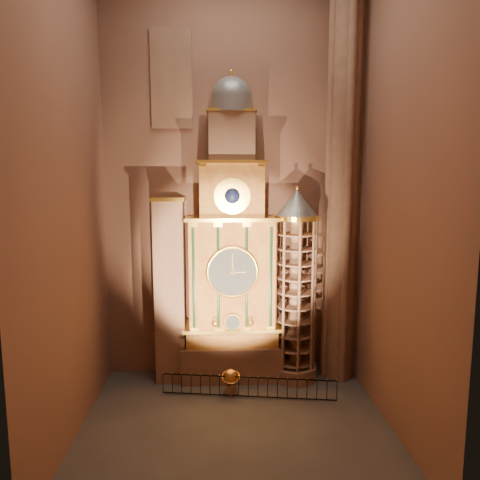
{
  "coord_description": "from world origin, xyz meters",
  "views": [
    {
      "loc": [
        -0.74,
        -18.11,
        10.98
      ],
      "look_at": [
        0.35,
        3.0,
        8.14
      ],
      "focal_mm": 32.0,
      "sensor_mm": 36.0,
      "label": 1
    }
  ],
  "objects": [
    {
      "name": "stair_turret",
      "position": [
        3.5,
        4.7,
        5.27
      ],
      "size": [
        2.5,
        2.5,
        10.8
      ],
      "color": "#8C634C",
      "rests_on": "floor"
    },
    {
      "name": "floor",
      "position": [
        0.0,
        0.0,
        0.0
      ],
      "size": [
        14.0,
        14.0,
        0.0
      ],
      "primitive_type": "plane",
      "color": "#383330",
      "rests_on": "ground"
    },
    {
      "name": "wall_back",
      "position": [
        0.0,
        6.0,
        11.0
      ],
      "size": [
        22.0,
        0.0,
        22.0
      ],
      "primitive_type": "plane",
      "rotation": [
        1.57,
        0.0,
        0.0
      ],
      "color": "#8D5C4C",
      "rests_on": "floor"
    },
    {
      "name": "iron_railing",
      "position": [
        0.75,
        2.51,
        0.59
      ],
      "size": [
        8.85,
        1.34,
        1.09
      ],
      "color": "black",
      "rests_on": "floor"
    },
    {
      "name": "astronomical_clock",
      "position": [
        0.0,
        4.96,
        6.68
      ],
      "size": [
        5.6,
        2.41,
        16.7
      ],
      "color": "#8C634C",
      "rests_on": "floor"
    },
    {
      "name": "gothic_pier",
      "position": [
        6.1,
        5.0,
        11.0
      ],
      "size": [
        2.04,
        2.04,
        22.0
      ],
      "color": "#8C634C",
      "rests_on": "floor"
    },
    {
      "name": "stained_glass_window",
      "position": [
        -3.2,
        5.92,
        16.5
      ],
      "size": [
        2.2,
        0.14,
        5.2
      ],
      "color": "navy",
      "rests_on": "wall_back"
    },
    {
      "name": "portrait_tower",
      "position": [
        -3.4,
        4.98,
        5.15
      ],
      "size": [
        1.8,
        1.6,
        10.2
      ],
      "color": "#8C634C",
      "rests_on": "floor"
    },
    {
      "name": "celestial_globe",
      "position": [
        -0.14,
        2.88,
        0.84
      ],
      "size": [
        1.0,
        0.95,
        1.4
      ],
      "color": "#8C634C",
      "rests_on": "floor"
    },
    {
      "name": "wall_right",
      "position": [
        7.0,
        0.0,
        11.0
      ],
      "size": [
        0.0,
        22.0,
        22.0
      ],
      "primitive_type": "plane",
      "rotation": [
        1.57,
        0.0,
        -1.57
      ],
      "color": "#8D5C4C",
      "rests_on": "floor"
    },
    {
      "name": "wall_left",
      "position": [
        -7.0,
        0.0,
        11.0
      ],
      "size": [
        0.0,
        22.0,
        22.0
      ],
      "primitive_type": "plane",
      "rotation": [
        1.57,
        0.0,
        1.57
      ],
      "color": "#8D5C4C",
      "rests_on": "floor"
    }
  ]
}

